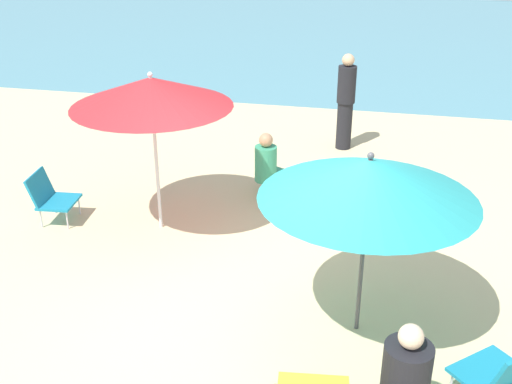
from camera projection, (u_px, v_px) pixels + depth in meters
The scene contains 9 objects.
ground_plane at pixel (256, 306), 6.10m from camera, with size 40.00×40.00×0.00m, color beige.
sea_water at pixel (358, 32), 19.00m from camera, with size 40.00×16.00×0.01m, color #5693A3.
umbrella_teal at pixel (369, 179), 5.14m from camera, with size 1.87×1.87×1.76m.
umbrella_red at pixel (151, 92), 6.87m from camera, with size 1.83×1.83×1.93m.
beach_chair_a at pixel (504, 371), 4.74m from camera, with size 0.77×0.77×0.68m.
beach_chair_b at pixel (50, 196), 7.60m from camera, with size 0.55×0.54×0.63m.
person_a at pixel (268, 165), 8.20m from camera, with size 0.44×0.53×0.91m.
person_b at pixel (346, 102), 9.71m from camera, with size 0.29×0.29×1.53m.
person_c at pixel (404, 384), 4.43m from camera, with size 0.43×0.57×0.96m.
Camera 1 is at (1.09, -4.92, 3.61)m, focal length 43.46 mm.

